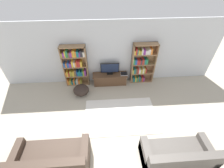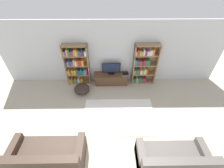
{
  "view_description": "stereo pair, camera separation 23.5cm",
  "coord_description": "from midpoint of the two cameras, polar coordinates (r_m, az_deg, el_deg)",
  "views": [
    {
      "loc": [
        -0.3,
        -1.08,
        4.19
      ],
      "look_at": [
        -0.01,
        3.05,
        0.7
      ],
      "focal_mm": 24.0,
      "sensor_mm": 36.0,
      "label": 1
    },
    {
      "loc": [
        -0.06,
        -1.09,
        4.19
      ],
      "look_at": [
        -0.01,
        3.05,
        0.7
      ],
      "focal_mm": 24.0,
      "sensor_mm": 36.0,
      "label": 2
    }
  ],
  "objects": [
    {
      "name": "area_rug",
      "position": [
        5.31,
        2.01,
        -11.89
      ],
      "size": [
        2.47,
        1.57,
        0.02
      ],
      "color": "white",
      "rests_on": "ground_plane"
    },
    {
      "name": "tv_stand",
      "position": [
        6.4,
        -1.81,
        1.94
      ],
      "size": [
        1.44,
        0.45,
        0.47
      ],
      "color": "brown",
      "rests_on": "ground_plane"
    },
    {
      "name": "laptop",
      "position": [
        6.29,
        3.55,
        3.93
      ],
      "size": [
        0.29,
        0.26,
        0.03
      ],
      "color": "silver",
      "rests_on": "tv_stand"
    },
    {
      "name": "bookshelf_right",
      "position": [
        6.3,
        10.18,
        7.53
      ],
      "size": [
        0.95,
        0.3,
        1.76
      ],
      "color": "#93704C",
      "rests_on": "ground_plane"
    },
    {
      "name": "wall_back",
      "position": [
        6.05,
        -1.83,
        11.57
      ],
      "size": [
        8.8,
        0.06,
        2.6
      ],
      "color": "silver",
      "rests_on": "ground_plane"
    },
    {
      "name": "television",
      "position": [
        6.14,
        -1.93,
        5.95
      ],
      "size": [
        0.76,
        0.16,
        0.51
      ],
      "color": "black",
      "rests_on": "tv_stand"
    },
    {
      "name": "couch_left_sectional",
      "position": [
        4.53,
        -23.61,
        -25.24
      ],
      "size": [
        1.88,
        0.93,
        0.91
      ],
      "color": "#423328",
      "rests_on": "ground_plane"
    },
    {
      "name": "bookshelf_left",
      "position": [
        6.24,
        -14.95,
        6.55
      ],
      "size": [
        0.95,
        0.3,
        1.76
      ],
      "color": "#93704C",
      "rests_on": "ground_plane"
    },
    {
      "name": "beanbag_ottoman",
      "position": [
        6.06,
        -12.75,
        -2.31
      ],
      "size": [
        0.61,
        0.61,
        0.4
      ],
      "primitive_type": "ellipsoid",
      "color": "#2D231E",
      "rests_on": "ground_plane"
    },
    {
      "name": "couch_right_sofa",
      "position": [
        4.52,
        21.93,
        -24.33
      ],
      "size": [
        1.75,
        0.83,
        0.91
      ],
      "color": "#56514C",
      "rests_on": "ground_plane"
    }
  ]
}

